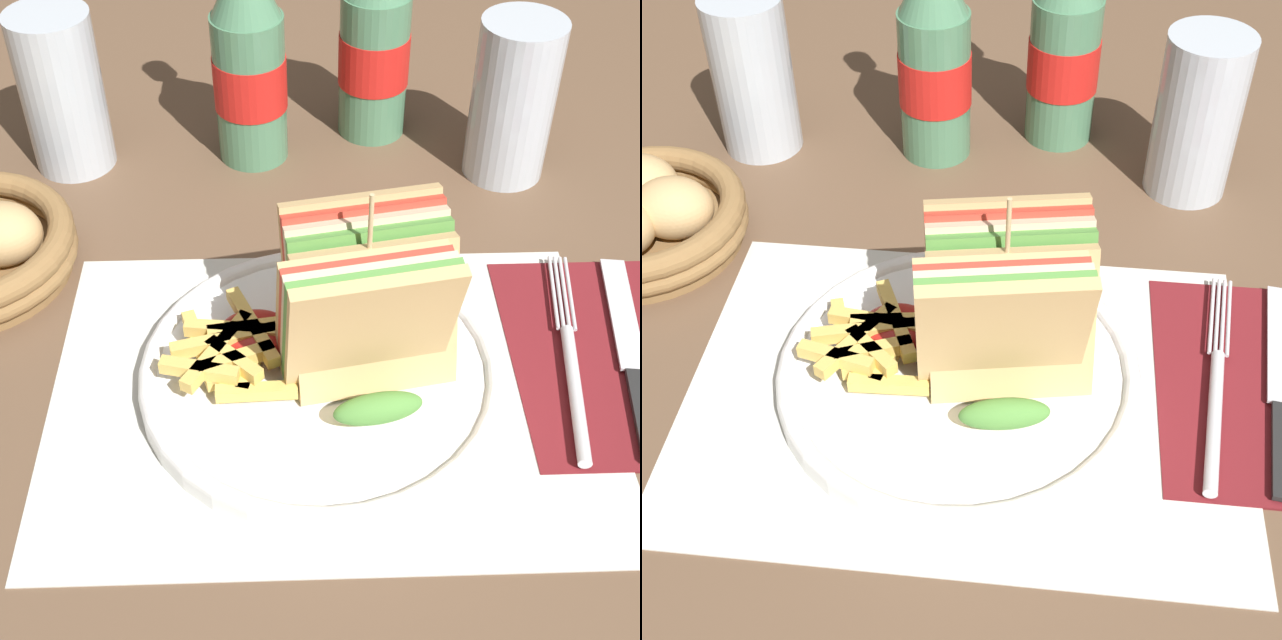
% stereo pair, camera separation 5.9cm
% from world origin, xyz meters
% --- Properties ---
extents(ground_plane, '(4.00, 4.00, 0.00)m').
position_xyz_m(ground_plane, '(0.00, 0.00, 0.00)').
color(ground_plane, brown).
extents(placemat, '(0.37, 0.28, 0.00)m').
position_xyz_m(placemat, '(0.03, 0.00, 0.00)').
color(placemat, silver).
rests_on(placemat, ground_plane).
extents(plate_main, '(0.24, 0.24, 0.02)m').
position_xyz_m(plate_main, '(0.03, 0.01, 0.01)').
color(plate_main, white).
rests_on(plate_main, ground_plane).
extents(club_sandwich, '(0.12, 0.12, 0.14)m').
position_xyz_m(club_sandwich, '(0.06, 0.01, 0.07)').
color(club_sandwich, tan).
rests_on(club_sandwich, plate_main).
extents(fries_pile, '(0.10, 0.09, 0.02)m').
position_xyz_m(fries_pile, '(-0.03, 0.01, 0.03)').
color(fries_pile, '#E0B756').
rests_on(fries_pile, plate_main).
extents(ketchup_blob, '(0.05, 0.04, 0.02)m').
position_xyz_m(ketchup_blob, '(-0.02, 0.03, 0.03)').
color(ketchup_blob, maroon).
rests_on(ketchup_blob, plate_main).
extents(napkin, '(0.12, 0.20, 0.00)m').
position_xyz_m(napkin, '(0.22, 0.03, 0.00)').
color(napkin, maroon).
rests_on(napkin, ground_plane).
extents(fork, '(0.04, 0.20, 0.01)m').
position_xyz_m(fork, '(0.20, 0.01, 0.01)').
color(fork, silver).
rests_on(fork, napkin).
extents(knife, '(0.04, 0.19, 0.00)m').
position_xyz_m(knife, '(0.24, 0.02, 0.01)').
color(knife, black).
rests_on(knife, napkin).
extents(coke_bottle_near, '(0.06, 0.06, 0.21)m').
position_xyz_m(coke_bottle_near, '(-0.02, 0.29, 0.09)').
color(coke_bottle_near, '#4C7F5B').
rests_on(coke_bottle_near, ground_plane).
extents(coke_bottle_far, '(0.06, 0.06, 0.21)m').
position_xyz_m(coke_bottle_far, '(0.08, 0.32, 0.09)').
color(coke_bottle_far, '#4C7F5B').
rests_on(coke_bottle_far, ground_plane).
extents(glass_near, '(0.07, 0.07, 0.14)m').
position_xyz_m(glass_near, '(0.20, 0.25, 0.06)').
color(glass_near, silver).
rests_on(glass_near, ground_plane).
extents(glass_far, '(0.07, 0.07, 0.14)m').
position_xyz_m(glass_far, '(-0.18, 0.28, 0.06)').
color(glass_far, silver).
rests_on(glass_far, ground_plane).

